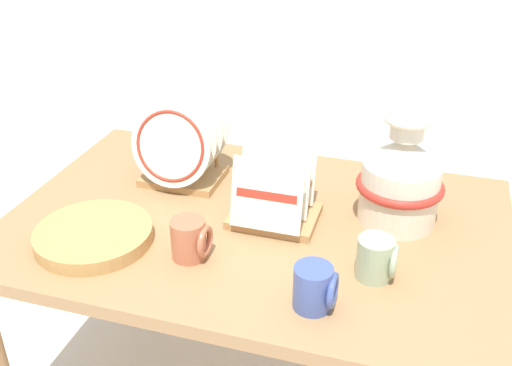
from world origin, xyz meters
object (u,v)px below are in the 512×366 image
(wicker_charger_stack, at_px, (94,235))
(mug_terracotta_glaze, at_px, (190,239))
(dish_rack_round_plates, at_px, (181,150))
(mug_sage_glaze, at_px, (377,259))
(ceramic_vase, at_px, (401,178))
(mug_cobalt_glaze, at_px, (315,288))
(dish_rack_square_plates, at_px, (275,201))

(wicker_charger_stack, distance_m, mug_terracotta_glaze, 0.25)
(dish_rack_round_plates, distance_m, mug_sage_glaze, 0.66)
(ceramic_vase, bearing_deg, mug_terracotta_glaze, -145.44)
(mug_cobalt_glaze, distance_m, mug_sage_glaze, 0.18)
(mug_cobalt_glaze, height_order, mug_sage_glaze, same)
(dish_rack_square_plates, xyz_separation_m, mug_cobalt_glaze, (0.17, -0.30, -0.01))
(ceramic_vase, distance_m, dish_rack_square_plates, 0.32)
(mug_sage_glaze, bearing_deg, dish_rack_round_plates, 154.15)
(wicker_charger_stack, distance_m, mug_sage_glaze, 0.68)
(wicker_charger_stack, height_order, mug_terracotta_glaze, mug_terracotta_glaze)
(dish_rack_round_plates, height_order, mug_terracotta_glaze, dish_rack_round_plates)
(ceramic_vase, relative_size, mug_cobalt_glaze, 3.00)
(mug_terracotta_glaze, relative_size, mug_cobalt_glaze, 1.00)
(wicker_charger_stack, xyz_separation_m, mug_terracotta_glaze, (0.25, 0.01, 0.03))
(dish_rack_round_plates, distance_m, mug_cobalt_glaze, 0.64)
(ceramic_vase, distance_m, wicker_charger_stack, 0.77)
(dish_rack_square_plates, bearing_deg, mug_cobalt_glaze, -60.62)
(dish_rack_round_plates, relative_size, mug_sage_glaze, 2.59)
(dish_rack_round_plates, xyz_separation_m, mug_terracotta_glaze, (0.17, -0.34, -0.05))
(ceramic_vase, bearing_deg, dish_rack_round_plates, 177.13)
(mug_cobalt_glaze, bearing_deg, mug_sage_glaze, 51.89)
(dish_rack_square_plates, bearing_deg, mug_terracotta_glaze, -124.00)
(dish_rack_square_plates, distance_m, mug_sage_glaze, 0.32)
(ceramic_vase, relative_size, dish_rack_round_plates, 1.16)
(dish_rack_round_plates, bearing_deg, wicker_charger_stack, -103.66)
(dish_rack_round_plates, height_order, dish_rack_square_plates, dish_rack_round_plates)
(ceramic_vase, xyz_separation_m, dish_rack_square_plates, (-0.30, -0.09, -0.07))
(mug_terracotta_glaze, distance_m, mug_cobalt_glaze, 0.33)
(wicker_charger_stack, distance_m, mug_cobalt_glaze, 0.57)
(wicker_charger_stack, bearing_deg, ceramic_vase, 24.54)
(dish_rack_square_plates, relative_size, mug_cobalt_glaze, 2.26)
(ceramic_vase, bearing_deg, dish_rack_square_plates, -162.86)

